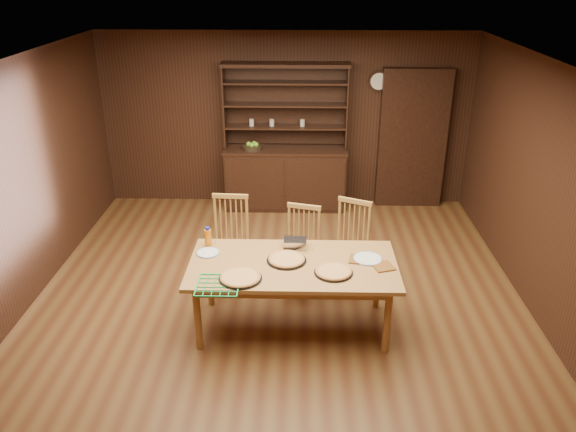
{
  "coord_description": "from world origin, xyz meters",
  "views": [
    {
      "loc": [
        0.24,
        -5.27,
        3.49
      ],
      "look_at": [
        0.1,
        0.4,
        0.9
      ],
      "focal_mm": 35.0,
      "sensor_mm": 36.0,
      "label": 1
    }
  ],
  "objects_px": {
    "dining_table": "(293,270)",
    "chair_right": "(350,241)",
    "juice_bottle": "(208,237)",
    "chair_center": "(302,245)",
    "chair_left": "(230,237)",
    "china_hutch": "(285,170)"
  },
  "relations": [
    {
      "from": "dining_table",
      "to": "chair_right",
      "type": "bearing_deg",
      "value": 54.33
    },
    {
      "from": "chair_left",
      "to": "chair_center",
      "type": "xyz_separation_m",
      "value": [
        0.83,
        -0.12,
        -0.03
      ]
    },
    {
      "from": "dining_table",
      "to": "chair_right",
      "type": "xyz_separation_m",
      "value": [
        0.65,
        0.9,
        -0.13
      ]
    },
    {
      "from": "dining_table",
      "to": "chair_left",
      "type": "bearing_deg",
      "value": 128.39
    },
    {
      "from": "chair_center",
      "to": "juice_bottle",
      "type": "height_order",
      "value": "chair_center"
    },
    {
      "from": "juice_bottle",
      "to": "chair_right",
      "type": "bearing_deg",
      "value": 19.61
    },
    {
      "from": "chair_left",
      "to": "juice_bottle",
      "type": "bearing_deg",
      "value": -101.6
    },
    {
      "from": "dining_table",
      "to": "chair_left",
      "type": "xyz_separation_m",
      "value": [
        -0.74,
        0.94,
        -0.11
      ]
    },
    {
      "from": "chair_center",
      "to": "chair_left",
      "type": "bearing_deg",
      "value": -173.33
    },
    {
      "from": "china_hutch",
      "to": "dining_table",
      "type": "xyz_separation_m",
      "value": [
        0.17,
        -3.15,
        0.08
      ]
    },
    {
      "from": "dining_table",
      "to": "juice_bottle",
      "type": "xyz_separation_m",
      "value": [
        -0.9,
        0.35,
        0.17
      ]
    },
    {
      "from": "chair_left",
      "to": "chair_right",
      "type": "distance_m",
      "value": 1.39
    },
    {
      "from": "juice_bottle",
      "to": "chair_left",
      "type": "bearing_deg",
      "value": 75.29
    },
    {
      "from": "chair_center",
      "to": "chair_right",
      "type": "height_order",
      "value": "chair_right"
    },
    {
      "from": "chair_center",
      "to": "dining_table",
      "type": "bearing_deg",
      "value": -80.72
    },
    {
      "from": "chair_left",
      "to": "chair_right",
      "type": "relative_size",
      "value": 1.03
    },
    {
      "from": "chair_center",
      "to": "chair_right",
      "type": "distance_m",
      "value": 0.57
    },
    {
      "from": "dining_table",
      "to": "juice_bottle",
      "type": "distance_m",
      "value": 0.98
    },
    {
      "from": "chair_left",
      "to": "chair_center",
      "type": "relative_size",
      "value": 1.06
    },
    {
      "from": "china_hutch",
      "to": "chair_right",
      "type": "relative_size",
      "value": 2.11
    },
    {
      "from": "dining_table",
      "to": "chair_right",
      "type": "distance_m",
      "value": 1.12
    },
    {
      "from": "chair_right",
      "to": "chair_center",
      "type": "bearing_deg",
      "value": -146.03
    }
  ]
}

